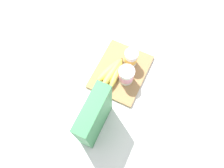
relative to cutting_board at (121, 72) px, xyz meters
The scene contains 6 objects.
ground_plane 0.01m from the cutting_board, ahead, with size 2.40×2.40×0.00m, color silver.
cutting_board is the anchor object (origin of this frame).
cereal_box 0.32m from the cutting_board, ahead, with size 0.21×0.06×0.27m, color #38844C.
yogurt_cup_front 0.09m from the cutting_board, 159.11° to the left, with size 0.07×0.07×0.10m.
yogurt_cup_back 0.07m from the cutting_board, 53.35° to the left, with size 0.08×0.08×0.09m.
banana_bunch 0.05m from the cutting_board, 43.62° to the right, with size 0.19×0.11×0.04m.
Camera 1 is at (0.45, 0.17, 1.00)m, focal length 35.41 mm.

